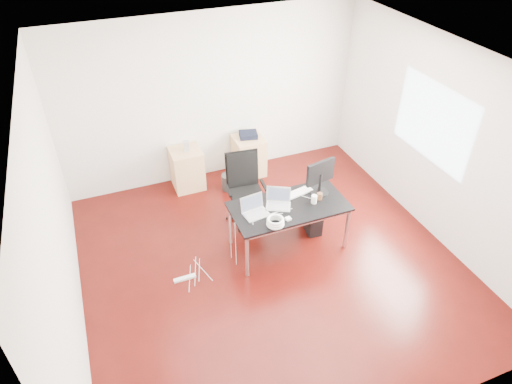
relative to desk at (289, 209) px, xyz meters
name	(u,v)px	position (x,y,z in m)	size (l,w,h in m)	color
room_shell	(275,179)	(-0.33, -0.24, 0.73)	(5.00, 5.00, 5.00)	#380906
desk	(289,209)	(0.00, 0.00, 0.00)	(1.60, 0.80, 0.73)	black
office_chair	(245,185)	(-0.34, 0.84, -0.07)	(0.52, 0.54, 1.08)	black
filing_cabinet_left	(187,169)	(-0.95, 1.98, -0.33)	(0.50, 0.50, 0.70)	tan
filing_cabinet_right	(249,156)	(0.16, 1.98, -0.33)	(0.50, 0.50, 0.70)	tan
pc_tower	(311,217)	(0.49, 0.22, -0.46)	(0.20, 0.45, 0.44)	black
wastebasket	(229,182)	(-0.33, 1.64, -0.54)	(0.24, 0.24, 0.28)	black
power_strip	(185,278)	(-1.56, -0.11, -0.66)	(0.30, 0.06, 0.04)	white
laptop_left	(255,210)	(-0.50, 0.02, 0.11)	(0.36, 0.29, 0.23)	silver
laptop_right	(279,202)	(-0.13, 0.07, 0.11)	(0.41, 0.38, 0.23)	silver
monitor	(320,176)	(0.52, 0.13, 0.34)	(0.45, 0.26, 0.51)	black
keyboard	(298,193)	(0.23, 0.21, 0.06)	(0.44, 0.14, 0.02)	white
cup_white	(314,199)	(0.34, -0.07, 0.11)	(0.08, 0.08, 0.12)	white
cup_brown	(320,196)	(0.45, -0.02, 0.10)	(0.08, 0.08, 0.10)	brown
cable_coil	(275,222)	(-0.34, -0.30, 0.11)	(0.24, 0.24, 0.11)	white
power_adapter	(288,219)	(-0.14, -0.27, 0.07)	(0.07, 0.07, 0.03)	white
speaker	(187,146)	(-0.92, 1.96, 0.11)	(0.09, 0.08, 0.18)	#9E9E9E
navy_garment	(248,135)	(0.17, 2.03, 0.07)	(0.30, 0.24, 0.09)	black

